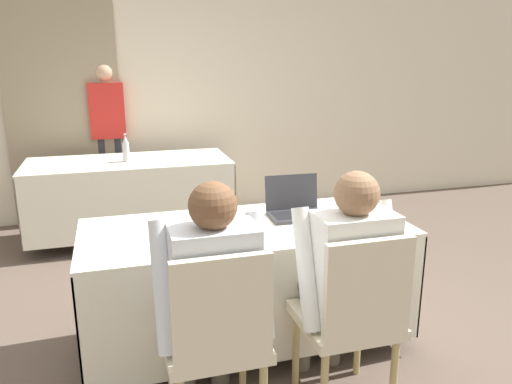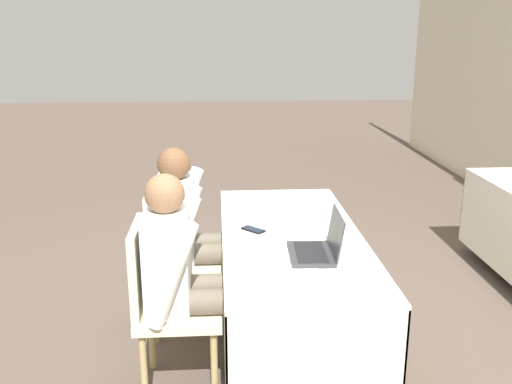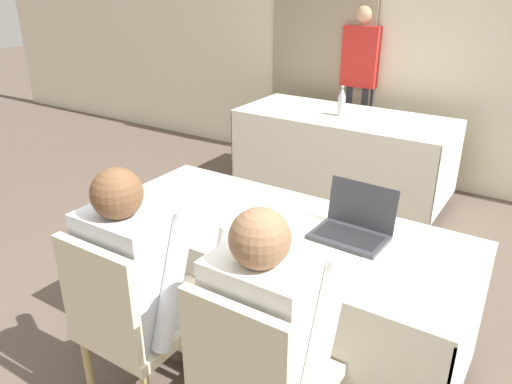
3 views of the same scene
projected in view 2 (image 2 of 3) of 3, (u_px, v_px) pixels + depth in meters
ground_plane at (289, 349)px, 3.44m from camera, size 24.00×24.00×0.00m
conference_table_near at (291, 263)px, 3.28m from camera, size 1.81×0.78×0.74m
laptop at (318, 248)px, 2.91m from camera, size 0.34×0.27×0.23m
cell_phone at (253, 230)px, 3.28m from camera, size 0.14×0.14×0.01m
paper_beside_laptop at (316, 217)px, 3.50m from camera, size 0.25×0.32×0.00m
paper_centre_table at (289, 274)px, 2.70m from camera, size 0.22×0.30×0.00m
chair_near_left at (173, 252)px, 3.55m from camera, size 0.44×0.44×0.92m
chair_near_right at (164, 299)px, 2.94m from camera, size 0.44×0.44×0.92m
person_checkered_shirt at (189, 228)px, 3.51m from camera, size 0.50×0.52×1.18m
person_white_shirt at (184, 270)px, 2.90m from camera, size 0.50×0.52×1.18m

